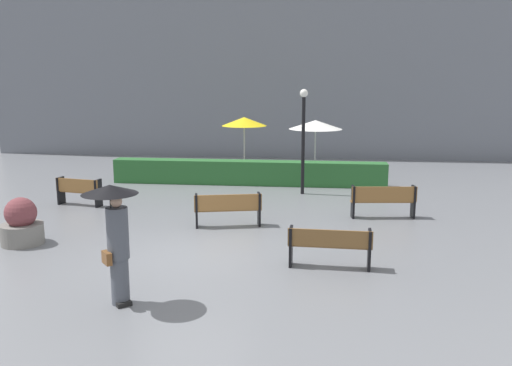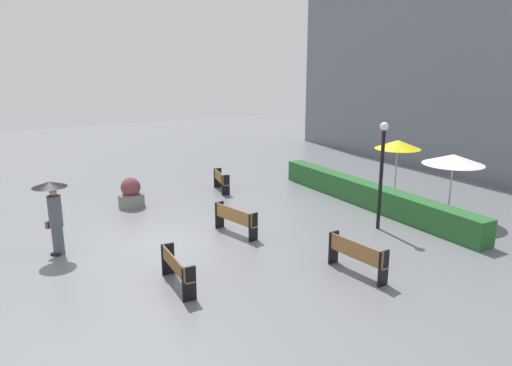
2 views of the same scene
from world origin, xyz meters
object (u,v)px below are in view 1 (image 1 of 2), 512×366
object	(u,v)px
pedestrian_with_umbrella	(115,228)
bench_far_left	(79,190)
bench_mid_center	(228,207)
patio_umbrella_yellow	(244,122)
bench_far_right	(384,199)
lamp_post	(303,130)
bench_near_right	(330,244)
planter_pot	(22,224)
patio_umbrella_white	(316,125)

from	to	relation	value
pedestrian_with_umbrella	bench_far_left	bearing A→B (deg)	119.00
bench_mid_center	patio_umbrella_yellow	size ratio (longest dim) A/B	0.76
bench_far_right	patio_umbrella_yellow	distance (m)	8.11
lamp_post	bench_near_right	bearing A→B (deg)	-83.96
planter_pot	bench_near_right	bearing A→B (deg)	-6.78
planter_pot	lamp_post	bearing A→B (deg)	44.94
lamp_post	bench_far_left	bearing A→B (deg)	-159.75
bench_far_left	pedestrian_with_umbrella	world-z (taller)	pedestrian_with_umbrella
bench_far_left	patio_umbrella_white	bearing A→B (deg)	37.04
lamp_post	patio_umbrella_white	bearing A→B (deg)	82.37
bench_far_left	pedestrian_with_umbrella	distance (m)	8.23
bench_mid_center	patio_umbrella_yellow	xyz separation A→B (m)	(-0.59, 7.68, 1.69)
planter_pot	bench_far_left	bearing A→B (deg)	95.35
pedestrian_with_umbrella	lamp_post	xyz separation A→B (m)	(2.98, 9.71, 0.83)
planter_pot	patio_umbrella_white	xyz separation A→B (m)	(6.97, 9.54, 1.66)
bench_near_right	bench_far_left	distance (m)	9.14
bench_far_left	bench_far_right	world-z (taller)	bench_far_right
patio_umbrella_white	bench_near_right	bearing A→B (deg)	-87.87
bench_near_right	patio_umbrella_white	size ratio (longest dim) A/B	0.76
bench_far_left	bench_mid_center	world-z (taller)	bench_mid_center
lamp_post	patio_umbrella_white	distance (m)	3.01
bench_near_right	bench_far_right	xyz separation A→B (m)	(1.61, 4.38, 0.04)
bench_near_right	bench_mid_center	size ratio (longest dim) A/B	0.97
pedestrian_with_umbrella	planter_pot	xyz separation A→B (m)	(-3.59, 3.16, -0.91)
bench_far_right	bench_mid_center	xyz separation A→B (m)	(-4.27, -1.41, -0.02)
patio_umbrella_yellow	patio_umbrella_white	xyz separation A→B (m)	(2.87, -0.24, -0.08)
planter_pot	pedestrian_with_umbrella	bearing A→B (deg)	-41.32
bench_near_right	planter_pot	world-z (taller)	planter_pot
pedestrian_with_umbrella	patio_umbrella_white	xyz separation A→B (m)	(3.38, 12.69, 0.75)
bench_far_right	bench_far_left	bearing A→B (deg)	177.01
bench_mid_center	planter_pot	distance (m)	5.14
bench_far_left	pedestrian_with_umbrella	xyz separation A→B (m)	(3.96, -7.15, 0.89)
bench_far_right	planter_pot	distance (m)	9.63
bench_far_right	patio_umbrella_white	distance (m)	6.55
patio_umbrella_yellow	bench_far_right	bearing A→B (deg)	-52.20
bench_mid_center	patio_umbrella_yellow	world-z (taller)	patio_umbrella_yellow
bench_far_right	bench_mid_center	distance (m)	4.50
bench_far_right	patio_umbrella_yellow	bearing A→B (deg)	127.80
bench_far_right	planter_pot	world-z (taller)	planter_pot
planter_pot	patio_umbrella_yellow	distance (m)	10.75
bench_mid_center	bench_far_left	bearing A→B (deg)	159.51
patio_umbrella_yellow	patio_umbrella_white	bearing A→B (deg)	-4.83
pedestrian_with_umbrella	patio_umbrella_white	distance (m)	13.16
bench_mid_center	patio_umbrella_white	distance (m)	7.94
patio_umbrella_yellow	patio_umbrella_white	world-z (taller)	patio_umbrella_yellow
patio_umbrella_yellow	patio_umbrella_white	size ratio (longest dim) A/B	1.03
bench_mid_center	patio_umbrella_white	bearing A→B (deg)	73.01
bench_near_right	planter_pot	distance (m)	7.41
bench_far_left	patio_umbrella_white	distance (m)	9.34
bench_far_right	pedestrian_with_umbrella	size ratio (longest dim) A/B	0.86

